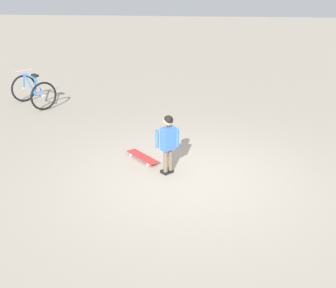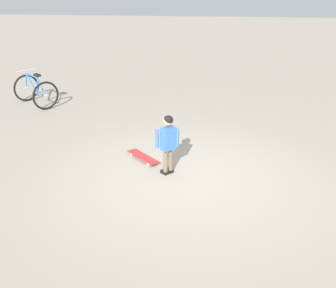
% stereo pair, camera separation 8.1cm
% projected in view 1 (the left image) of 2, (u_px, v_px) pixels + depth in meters
% --- Properties ---
extents(ground_plane, '(50.00, 50.00, 0.00)m').
position_uv_depth(ground_plane, '(188.00, 178.00, 7.52)').
color(ground_plane, '#9E9384').
extents(child_person, '(0.39, 0.28, 1.06)m').
position_uv_depth(child_person, '(168.00, 138.00, 7.46)').
color(child_person, brown).
rests_on(child_person, ground).
extents(skateboard, '(0.68, 0.71, 0.07)m').
position_uv_depth(skateboard, '(143.00, 157.00, 8.21)').
color(skateboard, '#B22D2D').
rests_on(skateboard, ground).
extents(bicycle_mid, '(1.27, 1.24, 0.85)m').
position_uv_depth(bicycle_mid, '(33.00, 91.00, 11.25)').
color(bicycle_mid, black).
rests_on(bicycle_mid, ground).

